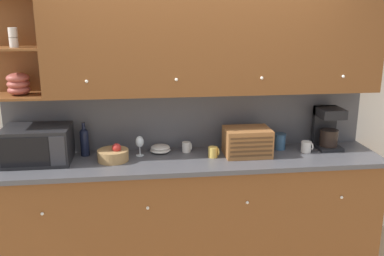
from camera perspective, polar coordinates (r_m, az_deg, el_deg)
The scene contains 16 objects.
ground_plane at distance 4.34m, azimuth -0.36°, elevation -14.50°, with size 24.00×24.00×0.00m, color tan.
wall_back at distance 3.89m, azimuth -0.45°, elevation 2.56°, with size 5.64×0.06×2.60m.
counter_unit at distance 3.85m, azimuth 0.17°, elevation -10.66°, with size 3.26×0.65×0.94m.
backsplash_panel at distance 3.88m, azimuth -0.38°, elevation 1.19°, with size 3.24×0.01×0.54m.
upper_cabinets at distance 3.63m, azimuth 2.55°, elevation 11.03°, with size 3.24×0.36×0.82m.
microwave at distance 3.75m, azimuth -19.92°, elevation -2.13°, with size 0.54×0.39×0.30m.
wine_bottle at distance 3.81m, azimuth -14.14°, elevation -1.66°, with size 0.07×0.07×0.30m.
fruit_basket at distance 3.65m, azimuth -10.45°, elevation -3.53°, with size 0.26×0.26×0.16m.
wine_glass at distance 3.72m, azimuth -7.00°, elevation -1.92°, with size 0.07×0.07×0.18m.
bowl_stack_on_counter at distance 3.81m, azimuth -4.24°, elevation -2.77°, with size 0.18×0.18×0.07m.
mug_blue_second at distance 3.81m, azimuth -0.70°, elevation -2.54°, with size 0.09×0.08×0.09m.
mug_patterned_third at distance 3.68m, azimuth 2.85°, elevation -3.23°, with size 0.09×0.08×0.09m.
bread_box at distance 3.74m, azimuth 7.36°, elevation -1.84°, with size 0.39×0.30×0.24m.
storage_canister at distance 3.97m, azimuth 11.62°, elevation -1.75°, with size 0.11×0.11×0.15m.
mug at distance 3.94m, azimuth 15.01°, elevation -2.43°, with size 0.10×0.09×0.10m.
coffee_maker at distance 4.09m, azimuth 17.62°, elevation 0.09°, with size 0.21×0.25×0.38m.
Camera 1 is at (-0.44, -3.74, 2.16)m, focal length 40.00 mm.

